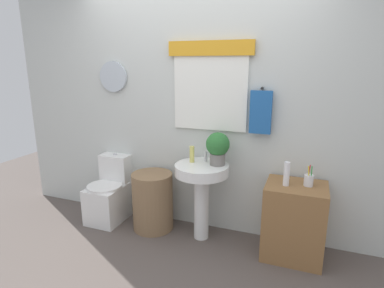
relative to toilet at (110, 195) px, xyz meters
The scene contains 11 objects.
ground_plane 1.32m from the toilet, 43.03° to the right, with size 8.00×8.00×0.00m, color #564C47.
back_wall 1.42m from the toilet, 15.75° to the left, with size 4.40×0.18×2.60m.
toilet is the anchor object (origin of this frame).
laundry_hamper 0.56m from the toilet, ahead, with size 0.43×0.43×0.62m, color #846647.
pedestal_sink 1.15m from the toilet, ahead, with size 0.53×0.53×0.78m.
faucet 1.24m from the toilet, ahead, with size 0.03×0.03×0.10m, color silver.
wooden_cabinet 1.99m from the toilet, ahead, with size 0.53×0.44×0.69m, color olive.
soap_bottle 1.14m from the toilet, ahead, with size 0.05×0.05×0.16m, color #DBD166.
potted_plant 1.42m from the toilet, ahead, with size 0.23×0.23×0.32m.
lotion_bottle 1.97m from the toilet, ahead, with size 0.05×0.05×0.21m, color white.
toothbrush_cup 2.13m from the toilet, ahead, with size 0.08×0.08×0.19m.
Camera 1 is at (1.11, -1.91, 1.73)m, focal length 29.61 mm.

